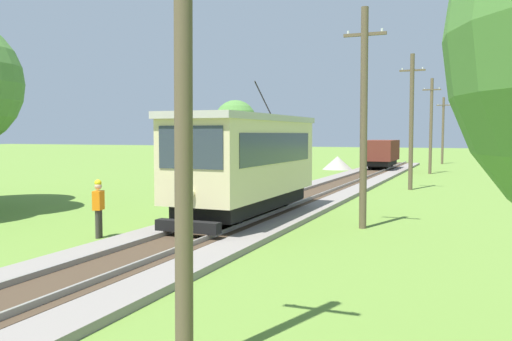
# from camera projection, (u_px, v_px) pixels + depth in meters

# --- Properties ---
(red_tram) EXTENTS (2.60, 8.54, 4.79)m
(red_tram) POSITION_uv_depth(u_px,v_px,m) (246.00, 161.00, 19.11)
(red_tram) COLOR beige
(red_tram) RESTS_ON rail_right
(freight_car) EXTENTS (2.40, 5.20, 2.31)m
(freight_car) POSITION_uv_depth(u_px,v_px,m) (381.00, 153.00, 45.42)
(freight_car) COLOR maroon
(freight_car) RESTS_ON rail_right
(utility_pole_near_tram) EXTENTS (1.40, 0.33, 8.03)m
(utility_pole_near_tram) POSITION_uv_depth(u_px,v_px,m) (183.00, 59.00, 6.84)
(utility_pole_near_tram) COLOR brown
(utility_pole_near_tram) RESTS_ON ground
(utility_pole_mid) EXTENTS (1.40, 0.35, 7.27)m
(utility_pole_mid) POSITION_uv_depth(u_px,v_px,m) (364.00, 116.00, 17.59)
(utility_pole_mid) COLOR brown
(utility_pole_mid) RESTS_ON ground
(utility_pole_far) EXTENTS (1.40, 0.39, 7.60)m
(utility_pole_far) POSITION_uv_depth(u_px,v_px,m) (411.00, 121.00, 29.92)
(utility_pole_far) COLOR brown
(utility_pole_far) RESTS_ON ground
(utility_pole_distant) EXTENTS (1.40, 0.47, 7.53)m
(utility_pole_distant) POSITION_uv_depth(u_px,v_px,m) (431.00, 125.00, 42.13)
(utility_pole_distant) COLOR brown
(utility_pole_distant) RESTS_ON ground
(utility_pole_horizon) EXTENTS (1.40, 0.48, 7.01)m
(utility_pole_horizon) POSITION_uv_depth(u_px,v_px,m) (443.00, 130.00, 56.09)
(utility_pole_horizon) COLOR brown
(utility_pole_horizon) RESTS_ON ground
(gravel_pile) EXTENTS (2.66, 2.66, 1.17)m
(gravel_pile) POSITION_uv_depth(u_px,v_px,m) (337.00, 163.00, 47.55)
(gravel_pile) COLOR #9E998E
(gravel_pile) RESTS_ON ground
(track_worker) EXTENTS (0.33, 0.43, 1.78)m
(track_worker) POSITION_uv_depth(u_px,v_px,m) (98.00, 206.00, 16.17)
(track_worker) COLOR #38332D
(track_worker) RESTS_ON ground
(tree_right_far) EXTENTS (3.57, 3.57, 6.03)m
(tree_right_far) POSITION_uv_depth(u_px,v_px,m) (236.00, 121.00, 45.40)
(tree_right_far) COLOR #4C3823
(tree_right_far) RESTS_ON ground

